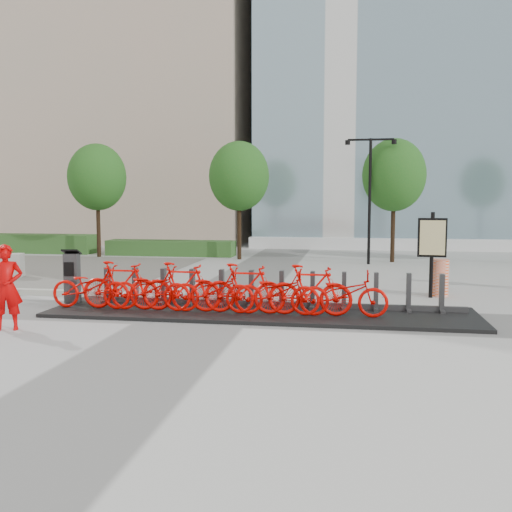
% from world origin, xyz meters
% --- Properties ---
extents(ground, '(120.00, 120.00, 0.00)m').
position_xyz_m(ground, '(0.00, 0.00, 0.00)').
color(ground, '#ACACA6').
extents(tan_building, '(26.00, 16.00, 30.00)m').
position_xyz_m(tan_building, '(-16.00, 26.00, 15.00)').
color(tan_building, '#A19581').
rests_on(tan_building, ground).
extents(hedge_b, '(6.00, 1.20, 0.70)m').
position_xyz_m(hedge_b, '(-5.00, 13.20, 0.35)').
color(hedge_b, '#2D591E').
rests_on(hedge_b, ground).
extents(tree_0, '(2.60, 2.60, 5.10)m').
position_xyz_m(tree_0, '(-8.00, 12.00, 3.59)').
color(tree_0, black).
rests_on(tree_0, ground).
extents(tree_1, '(2.60, 2.60, 5.10)m').
position_xyz_m(tree_1, '(-1.50, 12.00, 3.59)').
color(tree_1, black).
rests_on(tree_1, ground).
extents(tree_2, '(2.60, 2.60, 5.10)m').
position_xyz_m(tree_2, '(5.00, 12.00, 3.59)').
color(tree_2, black).
rests_on(tree_2, ground).
extents(streetlamp, '(2.00, 0.20, 5.00)m').
position_xyz_m(streetlamp, '(4.00, 11.00, 3.13)').
color(streetlamp, black).
rests_on(streetlamp, ground).
extents(dock_pad, '(9.60, 2.40, 0.08)m').
position_xyz_m(dock_pad, '(1.30, 0.30, 0.04)').
color(dock_pad, black).
rests_on(dock_pad, ground).
extents(dock_rail_posts, '(8.02, 0.50, 0.85)m').
position_xyz_m(dock_rail_posts, '(1.36, 0.77, 0.51)').
color(dock_rail_posts, '#2E2E2F').
rests_on(dock_rail_posts, dock_pad).
extents(bike_0, '(1.89, 0.66, 0.99)m').
position_xyz_m(bike_0, '(-2.60, -0.05, 0.58)').
color(bike_0, '#D50500').
rests_on(bike_0, dock_pad).
extents(bike_1, '(1.83, 0.52, 1.10)m').
position_xyz_m(bike_1, '(-1.88, -0.05, 0.63)').
color(bike_1, '#D50500').
rests_on(bike_1, dock_pad).
extents(bike_2, '(1.89, 0.66, 0.99)m').
position_xyz_m(bike_2, '(-1.16, -0.05, 0.58)').
color(bike_2, '#D50500').
rests_on(bike_2, dock_pad).
extents(bike_3, '(1.83, 0.52, 1.10)m').
position_xyz_m(bike_3, '(-0.44, -0.05, 0.63)').
color(bike_3, '#D50500').
rests_on(bike_3, dock_pad).
extents(bike_4, '(1.89, 0.66, 0.99)m').
position_xyz_m(bike_4, '(0.28, -0.05, 0.58)').
color(bike_4, '#D50500').
rests_on(bike_4, dock_pad).
extents(bike_5, '(1.83, 0.52, 1.10)m').
position_xyz_m(bike_5, '(1.00, -0.05, 0.63)').
color(bike_5, '#D50500').
rests_on(bike_5, dock_pad).
extents(bike_6, '(1.89, 0.66, 0.99)m').
position_xyz_m(bike_6, '(1.72, -0.05, 0.58)').
color(bike_6, '#D50500').
rests_on(bike_6, dock_pad).
extents(bike_7, '(1.83, 0.52, 1.10)m').
position_xyz_m(bike_7, '(2.44, -0.05, 0.63)').
color(bike_7, '#D50500').
rests_on(bike_7, dock_pad).
extents(bike_8, '(1.89, 0.66, 0.99)m').
position_xyz_m(bike_8, '(3.16, -0.05, 0.58)').
color(bike_8, '#D50500').
rests_on(bike_8, dock_pad).
extents(kiosk, '(0.44, 0.39, 1.31)m').
position_xyz_m(kiosk, '(-3.40, 0.60, 0.71)').
color(kiosk, '#2E2E2F').
rests_on(kiosk, dock_pad).
extents(worker_red, '(0.73, 0.62, 1.70)m').
position_xyz_m(worker_red, '(-3.40, -2.08, 0.85)').
color(worker_red, '#B90102').
rests_on(worker_red, ground).
extents(construction_barrel, '(0.52, 0.52, 0.99)m').
position_xyz_m(construction_barrel, '(5.65, 3.53, 0.49)').
color(construction_barrel, '#FF4201').
rests_on(construction_barrel, ground).
extents(map_sign, '(0.75, 0.19, 2.26)m').
position_xyz_m(map_sign, '(5.40, 3.21, 1.49)').
color(map_sign, black).
rests_on(map_sign, ground).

